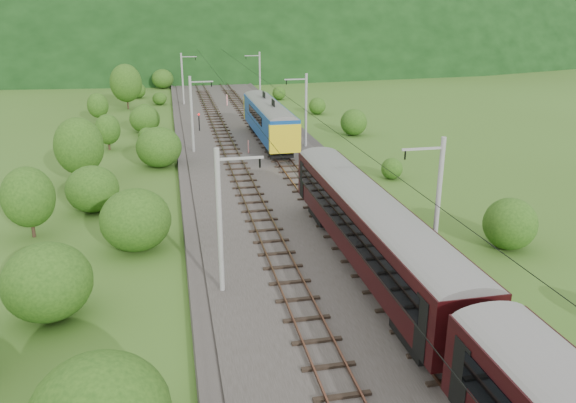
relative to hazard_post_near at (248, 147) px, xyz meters
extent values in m
plane|color=#39571B|center=(0.49, -30.29, -0.98)|extent=(600.00, 600.00, 0.00)
cube|color=#38332D|center=(0.49, -20.29, -0.83)|extent=(14.00, 220.00, 0.30)
cube|color=brown|center=(-2.63, -20.29, -0.48)|extent=(0.08, 220.00, 0.15)
cube|color=brown|center=(-1.19, -20.29, -0.48)|extent=(0.08, 220.00, 0.15)
cube|color=black|center=(-1.91, -20.29, -0.62)|extent=(2.40, 220.00, 0.12)
cube|color=brown|center=(2.17, -20.29, -0.48)|extent=(0.08, 220.00, 0.15)
cube|color=brown|center=(3.61, -20.29, -0.48)|extent=(0.08, 220.00, 0.15)
cube|color=black|center=(2.89, -20.29, -0.62)|extent=(2.40, 220.00, 0.12)
cylinder|color=gray|center=(-5.71, -30.29, 3.32)|extent=(0.28, 0.28, 8.00)
cube|color=gray|center=(-4.51, -30.29, 6.72)|extent=(2.40, 0.12, 0.12)
cylinder|color=black|center=(-3.51, -30.29, 6.42)|extent=(0.10, 0.10, 0.50)
cylinder|color=gray|center=(-5.71, 1.71, 3.32)|extent=(0.28, 0.28, 8.00)
cube|color=gray|center=(-4.51, 1.71, 6.72)|extent=(2.40, 0.12, 0.12)
cylinder|color=black|center=(-3.51, 1.71, 6.42)|extent=(0.10, 0.10, 0.50)
cylinder|color=gray|center=(-5.71, 33.71, 3.32)|extent=(0.28, 0.28, 8.00)
cube|color=gray|center=(-4.51, 33.71, 6.72)|extent=(2.40, 0.12, 0.12)
cylinder|color=black|center=(-3.51, 33.71, 6.42)|extent=(0.10, 0.10, 0.50)
cylinder|color=gray|center=(-5.71, 65.71, 3.32)|extent=(0.28, 0.28, 8.00)
cube|color=gray|center=(-4.51, 65.71, 6.72)|extent=(2.40, 0.12, 0.12)
cylinder|color=black|center=(-3.51, 65.71, 6.42)|extent=(0.10, 0.10, 0.50)
cylinder|color=gray|center=(-5.71, 97.71, 3.32)|extent=(0.28, 0.28, 8.00)
cube|color=gray|center=(-4.51, 97.71, 6.72)|extent=(2.40, 0.12, 0.12)
cylinder|color=black|center=(-3.51, 97.71, 6.42)|extent=(0.10, 0.10, 0.50)
cylinder|color=gray|center=(6.69, -30.29, 3.32)|extent=(0.28, 0.28, 8.00)
cube|color=gray|center=(5.49, -30.29, 6.72)|extent=(2.40, 0.12, 0.12)
cylinder|color=black|center=(4.49, -30.29, 6.42)|extent=(0.10, 0.10, 0.50)
cylinder|color=gray|center=(6.69, 1.71, 3.32)|extent=(0.28, 0.28, 8.00)
cube|color=gray|center=(5.49, 1.71, 6.72)|extent=(2.40, 0.12, 0.12)
cylinder|color=black|center=(4.49, 1.71, 6.42)|extent=(0.10, 0.10, 0.50)
cylinder|color=gray|center=(6.69, 33.71, 3.32)|extent=(0.28, 0.28, 8.00)
cube|color=gray|center=(5.49, 33.71, 6.72)|extent=(2.40, 0.12, 0.12)
cylinder|color=black|center=(4.49, 33.71, 6.42)|extent=(0.10, 0.10, 0.50)
cylinder|color=gray|center=(6.69, 65.71, 3.32)|extent=(0.28, 0.28, 8.00)
cube|color=gray|center=(5.49, 65.71, 6.72)|extent=(2.40, 0.12, 0.12)
cylinder|color=black|center=(4.49, 65.71, 6.42)|extent=(0.10, 0.10, 0.50)
cylinder|color=gray|center=(6.69, 97.71, 3.32)|extent=(0.28, 0.28, 8.00)
cube|color=gray|center=(5.49, 97.71, 6.72)|extent=(2.40, 0.12, 0.12)
cylinder|color=black|center=(4.49, 97.71, 6.42)|extent=(0.10, 0.10, 0.50)
cylinder|color=black|center=(-1.91, -20.29, 6.12)|extent=(0.03, 198.00, 0.03)
cylinder|color=black|center=(2.89, -20.29, 6.12)|extent=(0.03, 198.00, 0.03)
ellipsoid|color=black|center=(0.49, 229.71, -0.98)|extent=(504.00, 360.00, 244.00)
cube|color=black|center=(2.89, -29.58, 2.12)|extent=(3.05, 23.17, 3.16)
cylinder|color=gray|center=(2.89, -29.58, 3.54)|extent=(3.05, 23.05, 3.05)
cube|color=black|center=(1.34, -29.58, 2.50)|extent=(0.05, 20.39, 1.21)
cube|color=black|center=(4.44, -29.58, 2.50)|extent=(0.05, 20.39, 1.21)
cube|color=black|center=(2.89, -37.69, 0.07)|extent=(2.32, 3.37, 0.95)
cube|color=black|center=(2.89, -21.47, 0.07)|extent=(2.32, 3.37, 0.95)
cube|color=#124591|center=(2.89, 3.92, 2.12)|extent=(3.05, 18.96, 3.16)
cylinder|color=gray|center=(2.89, 3.92, 3.54)|extent=(3.05, 18.86, 3.05)
cube|color=black|center=(1.34, 3.92, 2.50)|extent=(0.05, 16.68, 1.21)
cube|color=black|center=(4.44, 3.92, 2.50)|extent=(0.05, 16.68, 1.21)
cube|color=black|center=(2.89, -2.71, 0.07)|extent=(2.32, 3.37, 0.95)
cube|color=black|center=(2.89, 10.56, 0.07)|extent=(2.32, 3.37, 0.95)
cube|color=gold|center=(2.89, 13.20, 1.91)|extent=(3.11, 0.50, 2.84)
cube|color=gold|center=(2.89, -5.36, 1.91)|extent=(3.11, 0.50, 2.84)
cube|color=black|center=(2.89, 6.92, 4.28)|extent=(0.08, 1.60, 0.95)
cylinder|color=red|center=(0.00, 0.00, 0.00)|extent=(0.14, 0.14, 1.35)
cylinder|color=red|center=(0.96, 31.17, 0.16)|extent=(0.18, 0.18, 1.67)
cylinder|color=black|center=(-4.47, 12.55, 0.33)|extent=(0.14, 0.14, 2.01)
sphere|color=red|center=(-4.47, 12.55, 1.38)|extent=(0.24, 0.24, 0.24)
ellipsoid|color=#1F4512|center=(-14.46, -30.85, 1.02)|extent=(4.43, 4.43, 3.98)
ellipsoid|color=#1F4512|center=(-10.53, -22.96, 1.07)|extent=(4.54, 4.54, 4.08)
ellipsoid|color=#1F4512|center=(-14.15, -14.79, 0.83)|extent=(4.01, 4.01, 3.61)
ellipsoid|color=#1F4512|center=(-9.23, -2.71, 1.02)|extent=(4.44, 4.44, 4.00)
ellipsoid|color=#1F4512|center=(-10.72, 8.06, -0.04)|extent=(2.07, 2.07, 1.86)
ellipsoid|color=#1F4512|center=(-11.13, 14.34, 0.73)|extent=(3.79, 3.79, 3.41)
ellipsoid|color=#1F4512|center=(-11.57, 25.43, -0.03)|extent=(2.10, 2.10, 1.89)
ellipsoid|color=#1F4512|center=(-9.52, 35.74, 0.05)|extent=(2.28, 2.28, 2.06)
ellipsoid|color=#1F4512|center=(-13.42, 43.87, 0.38)|extent=(3.01, 3.01, 2.71)
ellipsoid|color=#1F4512|center=(-9.02, 55.56, 0.89)|extent=(4.14, 4.14, 3.73)
ellipsoid|color=#1F4512|center=(-11.30, 64.82, 1.05)|extent=(4.51, 4.51, 4.06)
cylinder|color=black|center=(-17.65, -19.37, 0.38)|extent=(0.24, 0.24, 2.72)
ellipsoid|color=#1F4512|center=(-17.65, -19.37, 1.94)|extent=(3.49, 3.49, 4.19)
cylinder|color=black|center=(-15.93, -7.34, 0.67)|extent=(0.24, 0.24, 3.28)
ellipsoid|color=#1F4512|center=(-15.93, -7.34, 2.54)|extent=(4.22, 4.22, 5.07)
cylinder|color=black|center=(-14.81, 5.64, 0.10)|extent=(0.24, 0.24, 2.16)
ellipsoid|color=#1F4512|center=(-14.81, 5.64, 1.34)|extent=(2.78, 2.78, 3.34)
cylinder|color=black|center=(-17.58, 22.32, 0.13)|extent=(0.24, 0.24, 2.21)
ellipsoid|color=#1F4512|center=(-17.58, 22.32, 1.39)|extent=(2.84, 2.84, 3.40)
cylinder|color=black|center=(-14.33, 32.56, 0.90)|extent=(0.24, 0.24, 3.75)
ellipsoid|color=#1F4512|center=(-14.33, 32.56, 3.05)|extent=(4.83, 4.83, 5.79)
ellipsoid|color=#1F4512|center=(13.24, -27.77, 0.56)|extent=(3.42, 3.42, 3.08)
ellipsoid|color=#1F4512|center=(11.71, -11.33, -0.09)|extent=(1.98, 1.98, 1.78)
ellipsoid|color=#1F4512|center=(14.12, 7.29, 0.49)|extent=(3.27, 3.27, 2.94)
ellipsoid|color=#1F4512|center=(13.39, 22.25, 0.14)|extent=(2.48, 2.48, 2.23)
ellipsoid|color=#1F4512|center=(10.50, 37.07, 0.05)|extent=(2.28, 2.28, 2.05)
camera|label=1|loc=(-7.82, -57.99, 14.01)|focal=35.00mm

